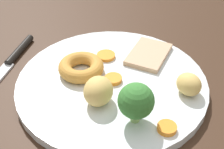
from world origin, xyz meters
TOP-DOWN VIEW (x-y plane):
  - dining_table at (0.00, 0.00)cm, footprint 120.00×84.00cm
  - dinner_plate at (-3.37, -0.23)cm, footprint 28.88×28.88cm
  - meat_slice_main at (-8.54, -7.19)cm, footprint 7.85×9.50cm
  - yorkshire_pudding at (1.60, -1.33)cm, footprint 7.05×7.05cm
  - roast_potato_left at (-2.19, 4.85)cm, footprint 4.51×5.06cm
  - roast_potato_right at (-14.59, 1.13)cm, footprint 4.96×5.11cm
  - carrot_coin_front at (-11.68, 8.80)cm, footprint 2.54×2.54cm
  - carrot_coin_back at (-3.59, -0.50)cm, footprint 2.63×2.63cm
  - carrot_coin_side at (-1.55, -5.95)cm, footprint 3.05×3.05cm
  - broccoli_floret at (-7.52, 7.69)cm, footprint 4.71×4.71cm
  - knife at (14.41, -3.89)cm, footprint 3.73×18.54cm

SIDE VIEW (x-z plane):
  - dining_table at x=0.00cm, z-range 0.00..3.60cm
  - knife at x=14.41cm, z-range 3.45..4.65cm
  - dinner_plate at x=-3.37cm, z-range 3.60..5.00cm
  - carrot_coin_side at x=-1.55cm, z-range 5.00..5.56cm
  - carrot_coin_back at x=-3.59cm, z-range 5.00..5.67cm
  - carrot_coin_front at x=-11.68cm, z-range 5.00..5.68cm
  - meat_slice_main at x=-8.54cm, z-range 5.00..5.80cm
  - yorkshire_pudding at x=1.60cm, z-range 5.00..7.08cm
  - roast_potato_right at x=-14.59cm, z-range 5.00..8.08cm
  - roast_potato_left at x=-2.19cm, z-range 5.00..8.96cm
  - broccoli_floret at x=-7.52cm, z-range 5.48..11.29cm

